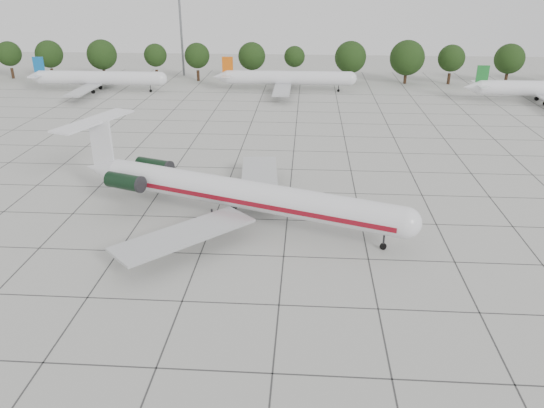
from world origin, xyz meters
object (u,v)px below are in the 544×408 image
(bg_airliner_b, at_px, (99,78))
(bg_airliner_c, at_px, (287,78))
(floodlight_mast, at_px, (180,17))
(main_airliner, at_px, (227,191))

(bg_airliner_b, relative_size, bg_airliner_c, 1.00)
(floodlight_mast, bearing_deg, bg_airliner_c, -32.91)
(bg_airliner_b, bearing_deg, bg_airliner_c, 4.17)
(bg_airliner_b, relative_size, floodlight_mast, 1.11)
(floodlight_mast, bearing_deg, main_airliner, -74.36)
(main_airliner, distance_m, floodlight_mast, 88.00)
(bg_airliner_b, bearing_deg, main_airliner, -59.18)
(floodlight_mast, bearing_deg, bg_airliner_b, -124.68)
(bg_airliner_c, distance_m, floodlight_mast, 34.40)
(bg_airliner_c, relative_size, floodlight_mast, 1.11)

